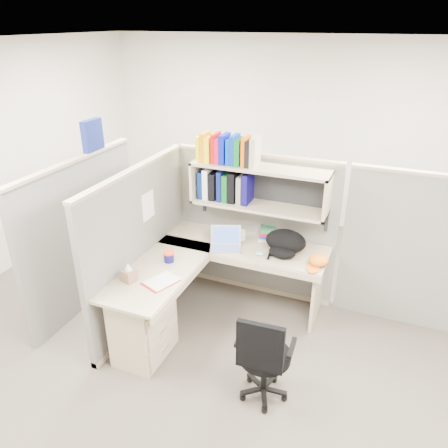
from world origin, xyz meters
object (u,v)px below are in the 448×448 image
at_px(desk, 172,304).
at_px(task_chair, 263,370).
at_px(laptop, 225,239).
at_px(backpack, 284,244).
at_px(snack_canister, 169,257).

relative_size(desk, task_chair, 1.98).
bearing_deg(laptop, desk, -130.80).
xyz_separation_m(laptop, backpack, (0.58, 0.12, 0.01)).
relative_size(laptop, backpack, 0.76).
distance_m(desk, laptop, 0.84).
bearing_deg(desk, task_chair, -19.63).
bearing_deg(laptop, task_chair, -74.50).
height_order(backpack, task_chair, backpack).
xyz_separation_m(laptop, snack_canister, (-0.42, -0.44, -0.06)).
xyz_separation_m(desk, laptop, (0.26, 0.69, 0.40)).
relative_size(backpack, snack_canister, 3.93).
height_order(backpack, snack_canister, backpack).
distance_m(snack_canister, task_chair, 1.41).
xyz_separation_m(desk, snack_canister, (-0.15, 0.25, 0.34)).
bearing_deg(desk, laptop, 69.31).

